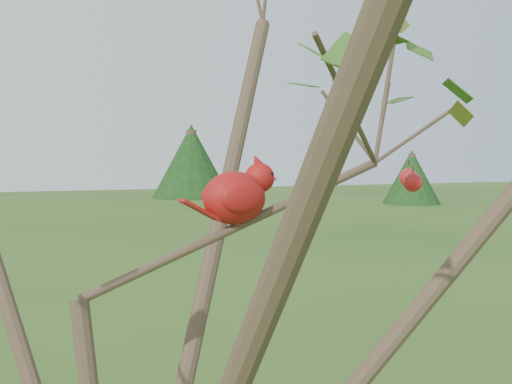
# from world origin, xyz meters

# --- Properties ---
(crabapple_tree) EXTENTS (2.35, 2.05, 2.95)m
(crabapple_tree) POSITION_xyz_m (0.03, -0.02, 2.12)
(crabapple_tree) COLOR #3F2D22
(crabapple_tree) RESTS_ON ground
(cardinal) EXTENTS (0.22, 0.12, 0.15)m
(cardinal) POSITION_xyz_m (0.25, 0.08, 2.14)
(cardinal) COLOR #A51A0E
(cardinal) RESTS_ON ground
(distant_trees) EXTENTS (42.62, 14.89, 3.79)m
(distant_trees) POSITION_xyz_m (1.21, 26.76, 1.61)
(distant_trees) COLOR #3F2D22
(distant_trees) RESTS_ON ground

